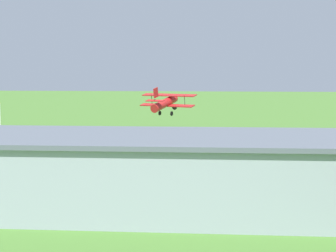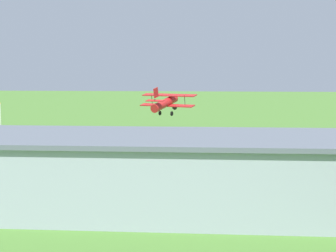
{
  "view_description": "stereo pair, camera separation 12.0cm",
  "coord_description": "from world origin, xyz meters",
  "px_view_note": "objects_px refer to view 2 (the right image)",
  "views": [
    {
      "loc": [
        -3.5,
        78.23,
        10.78
      ],
      "look_at": [
        2.45,
        15.37,
        4.13
      ],
      "focal_mm": 56.0,
      "sensor_mm": 36.0,
      "label": 1
    },
    {
      "loc": [
        -3.62,
        78.21,
        10.78
      ],
      "look_at": [
        2.45,
        15.37,
        4.13
      ],
      "focal_mm": 56.0,
      "sensor_mm": 36.0,
      "label": 2
    }
  ],
  "objects_px": {
    "car_white": "(0,166)",
    "person_watching_takeoff": "(38,167)",
    "hangar": "(167,172)",
    "person_near_hangar_door": "(73,161)",
    "biplane": "(166,103)"
  },
  "relations": [
    {
      "from": "car_white",
      "to": "hangar",
      "type": "bearing_deg",
      "value": 147.26
    },
    {
      "from": "biplane",
      "to": "car_white",
      "type": "relative_size",
      "value": 1.95
    },
    {
      "from": "hangar",
      "to": "person_watching_takeoff",
      "type": "relative_size",
      "value": 23.83
    },
    {
      "from": "biplane",
      "to": "hangar",
      "type": "bearing_deg",
      "value": 95.95
    },
    {
      "from": "person_near_hangar_door",
      "to": "biplane",
      "type": "bearing_deg",
      "value": -116.68
    },
    {
      "from": "person_near_hangar_door",
      "to": "person_watching_takeoff",
      "type": "relative_size",
      "value": 1.09
    },
    {
      "from": "biplane",
      "to": "car_white",
      "type": "xyz_separation_m",
      "value": [
        15.23,
        21.12,
        -5.46
      ]
    },
    {
      "from": "hangar",
      "to": "person_near_hangar_door",
      "type": "distance_m",
      "value": 20.14
    },
    {
      "from": "hangar",
      "to": "car_white",
      "type": "xyz_separation_m",
      "value": [
        18.68,
        -12.01,
        -2.05
      ]
    },
    {
      "from": "biplane",
      "to": "person_watching_takeoff",
      "type": "relative_size",
      "value": 5.37
    },
    {
      "from": "hangar",
      "to": "person_watching_takeoff",
      "type": "height_order",
      "value": "hangar"
    },
    {
      "from": "biplane",
      "to": "person_near_hangar_door",
      "type": "distance_m",
      "value": 19.97
    },
    {
      "from": "car_white",
      "to": "person_watching_takeoff",
      "type": "xyz_separation_m",
      "value": [
        -3.71,
        -0.89,
        -0.12
      ]
    },
    {
      "from": "car_white",
      "to": "person_near_hangar_door",
      "type": "xyz_separation_m",
      "value": [
        -6.61,
        -3.97,
        -0.04
      ]
    },
    {
      "from": "person_watching_takeoff",
      "to": "car_white",
      "type": "bearing_deg",
      "value": 13.52
    }
  ]
}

